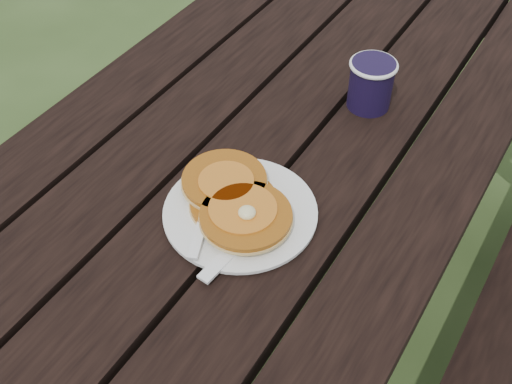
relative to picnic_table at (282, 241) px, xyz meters
The scene contains 7 objects.
ground 0.37m from the picnic_table, ahead, with size 60.00×60.00×0.00m, color #2E401B.
picnic_table is the anchor object (origin of this frame).
plate 0.48m from the picnic_table, 75.79° to the right, with size 0.23×0.23×0.01m, color white.
pancake_stack 0.49m from the picnic_table, 77.80° to the right, with size 0.21×0.18×0.04m.
knife 0.52m from the picnic_table, 72.11° to the right, with size 0.02×0.18×0.01m, color white.
fork 0.53m from the picnic_table, 82.78° to the right, with size 0.03×0.16×0.01m, color white, non-canonical shape.
coffee_cup 0.46m from the picnic_table, 35.07° to the left, with size 0.09×0.09×0.09m.
Camera 1 is at (0.44, -0.83, 1.49)m, focal length 45.00 mm.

